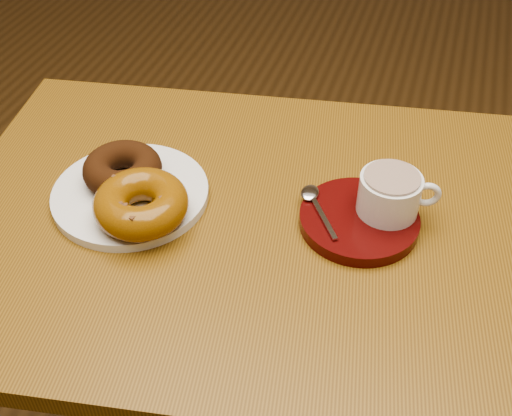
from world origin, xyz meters
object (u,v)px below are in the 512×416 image
(donut_plate, at_px, (131,194))
(saucer, at_px, (359,220))
(coffee_cup, at_px, (391,194))
(cafe_table, at_px, (243,276))

(donut_plate, xyz_separation_m, saucer, (0.31, 0.04, 0.00))
(coffee_cup, bearing_deg, donut_plate, 177.01)
(saucer, relative_size, coffee_cup, 1.49)
(coffee_cup, bearing_deg, cafe_table, -177.48)
(donut_plate, height_order, saucer, saucer)
(cafe_table, height_order, donut_plate, donut_plate)
(cafe_table, xyz_separation_m, donut_plate, (-0.16, -0.01, 0.13))
(donut_plate, relative_size, coffee_cup, 2.03)
(cafe_table, relative_size, saucer, 5.64)
(cafe_table, bearing_deg, saucer, 2.15)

